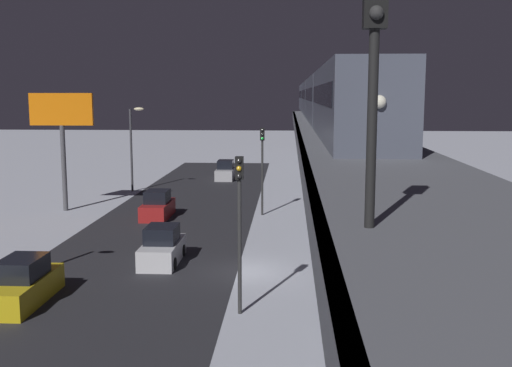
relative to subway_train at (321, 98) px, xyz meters
The scene contains 13 objects.
ground_plane 29.36m from the subway_train, 79.28° to the left, with size 240.00×240.00×0.00m, color silver.
avenue_asphalt 30.89m from the subway_train, 68.36° to the left, with size 11.00×97.06×0.01m, color #28282D.
elevated_railway 27.74m from the subway_train, 89.81° to the left, with size 5.00×97.06×6.69m.
subway_train is the anchor object (origin of this frame).
rail_signal 47.41m from the subway_train, 88.04° to the left, with size 0.36×0.41×4.00m.
sedan_white 28.86m from the subway_train, 69.92° to the left, with size 1.91×4.22×1.97m.
sedan_red 20.45m from the subway_train, 49.33° to the left, with size 1.80×4.32×1.97m.
sedan_silver 13.64m from the subway_train, 32.05° to the right, with size 1.80×4.63×1.97m.
sedan_yellow 36.41m from the subway_train, 66.57° to the left, with size 1.80×4.73×1.97m.
traffic_light_near 34.07m from the subway_train, 81.75° to the left, with size 0.32×0.44×6.40m.
traffic_light_mid 14.60m from the subway_train, 69.65° to the left, with size 0.32×0.44×6.40m.
commercial_billboard 23.42m from the subway_train, 31.35° to the left, with size 4.80×0.36×8.90m.
street_lamp_far 17.61m from the subway_train, ahead, with size 1.35×0.44×7.65m.
Camera 1 is at (-2.32, 29.34, 8.80)m, focal length 42.63 mm.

